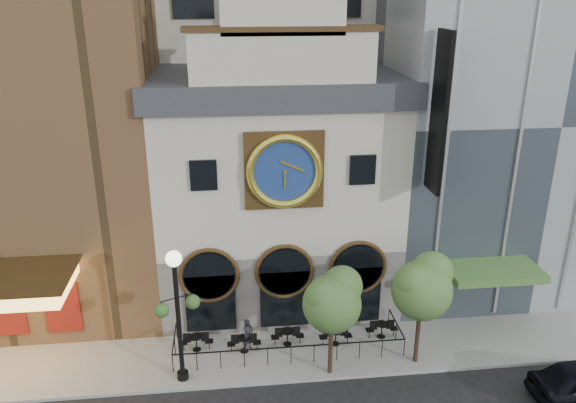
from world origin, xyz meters
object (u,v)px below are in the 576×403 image
(bistro_4, at_px, (382,329))
(tree_right, at_px, (423,285))
(bistro_0, at_px, (196,342))
(lamppost, at_px, (177,302))
(bistro_2, at_px, (287,336))
(pedestrian, at_px, (248,335))
(tree_left, at_px, (333,299))
(bistro_1, at_px, (244,343))
(bistro_3, at_px, (336,336))

(bistro_4, height_order, tree_right, tree_right)
(bistro_0, xyz_separation_m, bistro_4, (8.98, 0.05, 0.00))
(bistro_4, xyz_separation_m, lamppost, (-9.50, -2.08, 3.37))
(bistro_2, relative_size, lamppost, 0.25)
(bistro_4, distance_m, pedestrian, 6.56)
(bistro_4, distance_m, tree_left, 4.98)
(bistro_0, bearing_deg, pedestrian, -5.64)
(tree_right, bearing_deg, pedestrian, 167.52)
(bistro_0, height_order, lamppost, lamppost)
(bistro_1, xyz_separation_m, bistro_2, (2.09, 0.32, 0.00))
(bistro_0, bearing_deg, bistro_1, -9.07)
(bistro_3, xyz_separation_m, lamppost, (-7.14, -1.74, 3.37))
(bistro_0, relative_size, bistro_2, 1.00)
(bistro_0, distance_m, bistro_1, 2.27)
(pedestrian, xyz_separation_m, tree_right, (7.64, -1.69, 3.10))
(pedestrian, bearing_deg, tree_left, -75.54)
(bistro_4, distance_m, tree_right, 4.12)
(bistro_2, distance_m, lamppost, 6.23)
(bistro_3, distance_m, lamppost, 8.08)
(bistro_4, relative_size, pedestrian, 0.97)
(bistro_1, bearing_deg, pedestrian, 30.67)
(bistro_1, relative_size, bistro_4, 1.00)
(bistro_0, xyz_separation_m, bistro_3, (6.62, -0.29, 0.00))
(lamppost, bearing_deg, bistro_4, -11.24)
(bistro_1, distance_m, lamppost, 4.66)
(bistro_2, distance_m, tree_right, 6.96)
(bistro_4, relative_size, tree_left, 0.31)
(lamppost, bearing_deg, bistro_2, -1.23)
(bistro_2, height_order, pedestrian, pedestrian)
(bistro_3, height_order, tree_left, tree_left)
(bistro_0, bearing_deg, bistro_3, -2.47)
(bistro_0, xyz_separation_m, bistro_2, (4.33, -0.04, 0.00))
(bistro_3, bearing_deg, bistro_1, -179.07)
(bistro_0, xyz_separation_m, lamppost, (-0.52, -2.03, 3.37))
(lamppost, bearing_deg, bistro_1, 7.66)
(pedestrian, height_order, lamppost, lamppost)
(bistro_3, bearing_deg, pedestrian, 179.37)
(pedestrian, relative_size, tree_right, 0.30)
(tree_left, bearing_deg, tree_right, 5.14)
(bistro_1, height_order, lamppost, lamppost)
(bistro_2, xyz_separation_m, tree_right, (5.75, -1.89, 3.45))
(bistro_1, distance_m, tree_left, 5.34)
(bistro_2, xyz_separation_m, lamppost, (-4.84, -1.99, 3.37))
(pedestrian, distance_m, tree_left, 5.04)
(bistro_2, distance_m, bistro_4, 4.65)
(bistro_2, height_order, bistro_4, same)
(pedestrian, distance_m, lamppost, 4.59)
(pedestrian, xyz_separation_m, lamppost, (-2.95, -1.79, 3.02))
(lamppost, xyz_separation_m, tree_left, (6.53, -0.27, -0.12))
(lamppost, distance_m, tree_right, 10.59)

